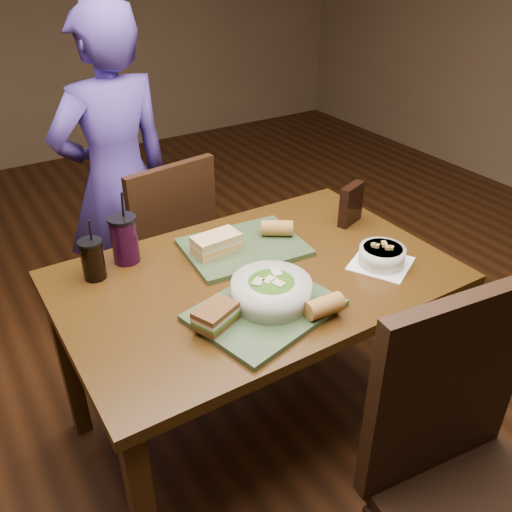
# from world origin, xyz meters

# --- Properties ---
(ground) EXTENTS (6.00, 6.00, 0.00)m
(ground) POSITION_xyz_m (0.00, 0.00, 0.00)
(ground) COLOR #381C0B
(ground) RESTS_ON ground
(dining_table) EXTENTS (1.30, 0.85, 0.75)m
(dining_table) POSITION_xyz_m (0.00, 0.00, 0.66)
(dining_table) COLOR #40270C
(dining_table) RESTS_ON ground
(chair_near) EXTENTS (0.51, 0.51, 1.06)m
(chair_near) POSITION_xyz_m (0.09, -0.85, 0.59)
(chair_near) COLOR black
(chair_near) RESTS_ON ground
(chair_far) EXTENTS (0.46, 0.46, 0.94)m
(chair_far) POSITION_xyz_m (-0.03, 0.70, 0.52)
(chair_far) COLOR black
(chair_far) RESTS_ON ground
(diner) EXTENTS (0.61, 0.45, 1.54)m
(diner) POSITION_xyz_m (-0.14, 0.96, 0.77)
(diner) COLOR #473490
(diner) RESTS_ON ground
(tray_near) EXTENTS (0.48, 0.41, 0.02)m
(tray_near) POSITION_xyz_m (-0.09, -0.20, 0.76)
(tray_near) COLOR #33492A
(tray_near) RESTS_ON dining_table
(tray_far) EXTENTS (0.45, 0.36, 0.02)m
(tray_far) POSITION_xyz_m (0.05, 0.16, 0.76)
(tray_far) COLOR #33492A
(tray_far) RESTS_ON dining_table
(salad_bowl) EXTENTS (0.25, 0.25, 0.08)m
(salad_bowl) POSITION_xyz_m (-0.06, -0.18, 0.81)
(salad_bowl) COLOR silver
(salad_bowl) RESTS_ON tray_near
(soup_bowl) EXTENTS (0.26, 0.26, 0.08)m
(soup_bowl) POSITION_xyz_m (0.40, -0.18, 0.79)
(soup_bowl) COLOR white
(soup_bowl) RESTS_ON dining_table
(sandwich_near) EXTENTS (0.15, 0.13, 0.06)m
(sandwich_near) POSITION_xyz_m (-0.26, -0.19, 0.80)
(sandwich_near) COLOR #593819
(sandwich_near) RESTS_ON tray_near
(sandwich_far) EXTENTS (0.17, 0.10, 0.07)m
(sandwich_far) POSITION_xyz_m (-0.06, 0.17, 0.80)
(sandwich_far) COLOR tan
(sandwich_far) RESTS_ON tray_far
(baguette_near) EXTENTS (0.12, 0.06, 0.06)m
(baguette_near) POSITION_xyz_m (0.04, -0.32, 0.80)
(baguette_near) COLOR #AD7533
(baguette_near) RESTS_ON tray_near
(baguette_far) EXTENTS (0.13, 0.11, 0.06)m
(baguette_far) POSITION_xyz_m (0.19, 0.16, 0.80)
(baguette_far) COLOR #AD7533
(baguette_far) RESTS_ON tray_far
(cup_cola) EXTENTS (0.08, 0.08, 0.22)m
(cup_cola) POSITION_xyz_m (-0.47, 0.27, 0.82)
(cup_cola) COLOR black
(cup_cola) RESTS_ON dining_table
(cup_berry) EXTENTS (0.10, 0.10, 0.26)m
(cup_berry) POSITION_xyz_m (-0.34, 0.31, 0.84)
(cup_berry) COLOR black
(cup_berry) RESTS_ON dining_table
(chip_bag) EXTENTS (0.13, 0.08, 0.16)m
(chip_bag) POSITION_xyz_m (0.51, 0.12, 0.83)
(chip_bag) COLOR black
(chip_bag) RESTS_ON dining_table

